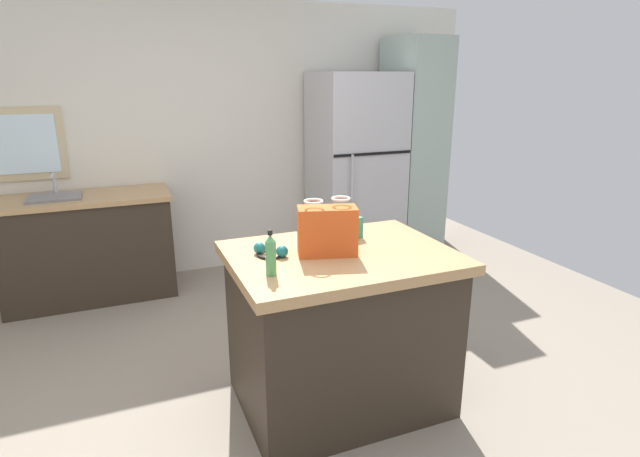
% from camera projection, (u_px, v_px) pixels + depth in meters
% --- Properties ---
extents(ground, '(6.54, 6.54, 0.00)m').
position_uv_depth(ground, '(294.00, 411.00, 2.92)').
color(ground, gray).
extents(back_wall, '(5.45, 0.13, 2.51)m').
position_uv_depth(back_wall, '(200.00, 140.00, 4.77)').
color(back_wall, silver).
rests_on(back_wall, ground).
extents(kitchen_island, '(1.20, 0.91, 0.93)m').
position_uv_depth(kitchen_island, '(340.00, 328.00, 2.89)').
color(kitchen_island, '#33281E').
rests_on(kitchen_island, ground).
extents(refrigerator, '(0.79, 0.76, 1.87)m').
position_uv_depth(refrigerator, '(355.00, 172.00, 4.99)').
color(refrigerator, '#B7B7BC').
rests_on(refrigerator, ground).
extents(tall_cabinet, '(0.45, 0.68, 2.20)m').
position_uv_depth(tall_cabinet, '(412.00, 152.00, 5.18)').
color(tall_cabinet, '#9EB2A8').
rests_on(tall_cabinet, ground).
extents(sink_counter, '(1.37, 0.61, 1.08)m').
position_uv_depth(sink_counter, '(88.00, 246.00, 4.30)').
color(sink_counter, '#33281E').
rests_on(sink_counter, ground).
extents(shopping_bag, '(0.34, 0.23, 0.31)m').
position_uv_depth(shopping_bag, '(328.00, 231.00, 2.68)').
color(shopping_bag, '#DB511E').
rests_on(shopping_bag, kitchen_island).
extents(small_box, '(0.14, 0.10, 0.12)m').
position_uv_depth(small_box, '(351.00, 228.00, 2.98)').
color(small_box, '#388E66').
rests_on(small_box, kitchen_island).
extents(bottle, '(0.05, 0.05, 0.23)m').
position_uv_depth(bottle, '(271.00, 255.00, 2.41)').
color(bottle, '#4C9956').
rests_on(bottle, kitchen_island).
extents(ear_defenders, '(0.21, 0.21, 0.06)m').
position_uv_depth(ear_defenders, '(271.00, 251.00, 2.70)').
color(ear_defenders, black).
rests_on(ear_defenders, kitchen_island).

